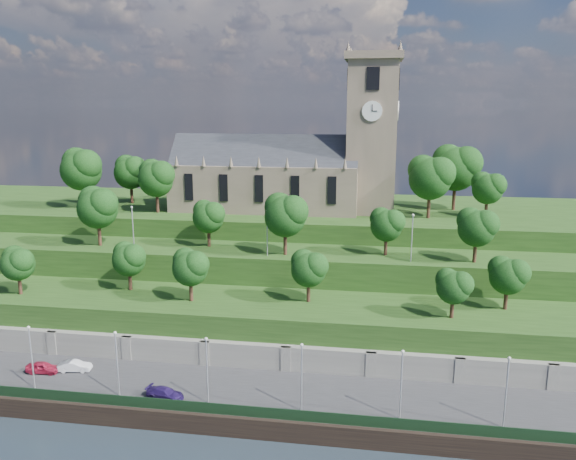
% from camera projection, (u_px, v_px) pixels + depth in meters
% --- Properties ---
extents(ground, '(320.00, 320.00, 0.00)m').
position_uv_depth(ground, '(221.00, 435.00, 57.34)').
color(ground, black).
rests_on(ground, ground).
extents(promenade, '(160.00, 12.00, 2.00)m').
position_uv_depth(promenade, '(235.00, 397.00, 62.90)').
color(promenade, '#2D2D30').
rests_on(promenade, ground).
extents(quay_wall, '(160.00, 0.50, 2.20)m').
position_uv_depth(quay_wall, '(220.00, 426.00, 57.05)').
color(quay_wall, black).
rests_on(quay_wall, ground).
extents(fence, '(160.00, 0.10, 1.20)m').
position_uv_depth(fence, '(222.00, 409.00, 57.34)').
color(fence, black).
rests_on(fence, promenade).
extents(retaining_wall, '(160.00, 2.10, 5.00)m').
position_uv_depth(retaining_wall, '(246.00, 361.00, 68.33)').
color(retaining_wall, slate).
rests_on(retaining_wall, ground).
extents(embankment_lower, '(160.00, 12.00, 8.00)m').
position_uv_depth(embankment_lower, '(256.00, 330.00, 73.82)').
color(embankment_lower, '#1F3F15').
rests_on(embankment_lower, ground).
extents(embankment_upper, '(160.00, 10.00, 12.00)m').
position_uv_depth(embankment_upper, '(271.00, 289.00, 83.99)').
color(embankment_upper, '#1F3F15').
rests_on(embankment_upper, ground).
extents(hilltop, '(160.00, 32.00, 15.00)m').
position_uv_depth(hilltop, '(292.00, 245.00, 103.91)').
color(hilltop, '#1F3F15').
rests_on(hilltop, ground).
extents(church, '(38.60, 12.35, 27.60)m').
position_uv_depth(church, '(293.00, 167.00, 96.63)').
color(church, '#6B5B4B').
rests_on(church, hilltop).
extents(trees_lower, '(68.38, 8.47, 6.96)m').
position_uv_depth(trees_lower, '(254.00, 268.00, 72.08)').
color(trees_lower, '#341D14').
rests_on(trees_lower, embankment_lower).
extents(trees_upper, '(60.97, 8.33, 9.06)m').
position_uv_depth(trees_upper, '(259.00, 214.00, 80.68)').
color(trees_upper, '#341D14').
rests_on(trees_upper, embankment_upper).
extents(trees_hilltop, '(75.77, 16.83, 11.35)m').
position_uv_depth(trees_hilltop, '(287.00, 171.00, 95.72)').
color(trees_hilltop, '#341D14').
rests_on(trees_hilltop, hilltop).
extents(lamp_posts_promenade, '(60.36, 0.36, 7.52)m').
position_uv_depth(lamp_posts_promenade, '(207.00, 365.00, 58.65)').
color(lamp_posts_promenade, '#B2B2B7').
rests_on(lamp_posts_promenade, promenade).
extents(lamp_posts_upper, '(40.36, 0.36, 6.66)m').
position_uv_depth(lamp_posts_upper, '(267.00, 229.00, 78.92)').
color(lamp_posts_upper, '#B2B2B7').
rests_on(lamp_posts_upper, embankment_upper).
extents(car_left, '(3.97, 1.81, 1.32)m').
position_uv_depth(car_left, '(43.00, 367.00, 66.28)').
color(car_left, '#A71B37').
rests_on(car_left, promenade).
extents(car_middle, '(4.02, 1.97, 1.27)m').
position_uv_depth(car_middle, '(75.00, 366.00, 66.68)').
color(car_middle, silver).
rests_on(car_middle, promenade).
extents(car_right, '(4.42, 2.45, 1.21)m').
position_uv_depth(car_right, '(165.00, 393.00, 60.44)').
color(car_right, '#261750').
rests_on(car_right, promenade).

